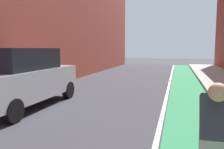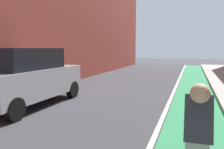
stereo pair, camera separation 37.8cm
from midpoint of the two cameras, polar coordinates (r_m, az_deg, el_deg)
The scene contains 5 objects.
ground_plane at distance 9.71m, azimuth 0.11°, elevation -5.32°, with size 77.27×77.27×0.00m, color #38383D.
bike_lane_paint at distance 11.34m, azimuth 17.14°, elevation -3.90°, with size 1.60×35.12×0.00m, color #2D8451.
lane_divider_stripe at distance 11.35m, azimuth 12.59°, elevation -3.76°, with size 0.12×35.12×0.00m, color white.
parked_suv_silver at distance 8.43m, azimuth -22.39°, elevation -0.58°, with size 1.96×4.36×1.98m.
cyclist_mid at distance 3.20m, azimuth 20.19°, elevation -14.61°, with size 0.48×1.65×1.58m.
Camera 1 is at (2.36, 4.34, 1.97)m, focal length 37.44 mm.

